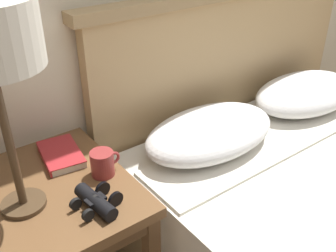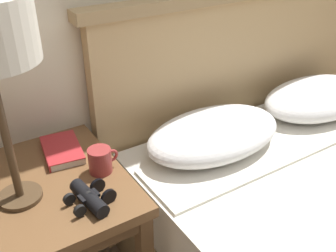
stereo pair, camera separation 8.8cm
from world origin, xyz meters
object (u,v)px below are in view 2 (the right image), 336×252
Objects in this scene: nightstand at (36,209)px; book_on_nightstand at (62,150)px; binoculars_pair at (90,198)px; coffee_mug at (100,160)px.

book_on_nightstand reaches higher than nightstand.
book_on_nightstand is 0.30m from binoculars_pair.
binoculars_pair is (0.13, -0.17, 0.11)m from nightstand.
binoculars_pair reaches higher than nightstand.
nightstand is at bearing 127.39° from binoculars_pair.
nightstand is 0.24m from binoculars_pair.
coffee_mug is (0.09, 0.13, 0.02)m from binoculars_pair.
binoculars_pair is at bearing -93.54° from book_on_nightstand.
nightstand is 6.31× the size of coffee_mug.
coffee_mug is (0.22, -0.04, 0.13)m from nightstand.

